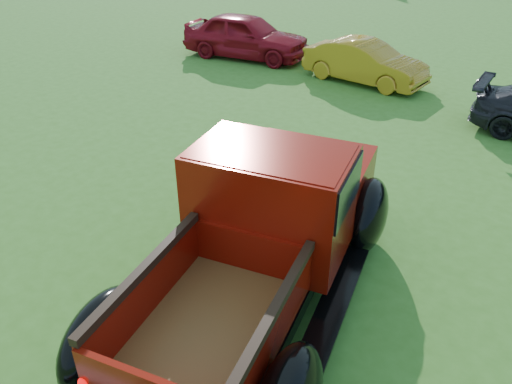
% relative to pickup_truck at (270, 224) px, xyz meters
% --- Properties ---
extents(ground, '(120.00, 120.00, 0.00)m').
position_rel_pickup_truck_xyz_m(ground, '(-0.93, 0.45, -1.01)').
color(ground, '#345F1B').
rests_on(ground, ground).
extents(pickup_truck, '(3.77, 6.09, 2.13)m').
position_rel_pickup_truck_xyz_m(pickup_truck, '(0.00, 0.00, 0.00)').
color(pickup_truck, black).
rests_on(pickup_truck, ground).
extents(show_car_red, '(4.60, 2.53, 1.48)m').
position_rel_pickup_truck_xyz_m(show_car_red, '(-7.43, 9.14, -0.27)').
color(show_car_red, maroon).
rests_on(show_car_red, ground).
extents(show_car_yellow, '(3.77, 1.49, 1.22)m').
position_rel_pickup_truck_xyz_m(show_car_yellow, '(-2.94, 9.11, -0.40)').
color(show_car_yellow, '#AB7616').
rests_on(show_car_yellow, ground).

